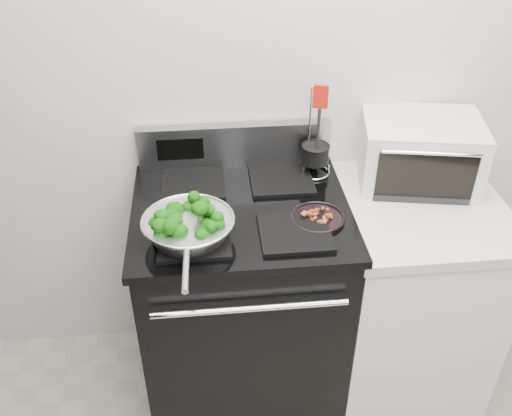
{
  "coord_description": "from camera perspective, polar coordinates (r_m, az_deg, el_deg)",
  "views": [
    {
      "loc": [
        -0.42,
        -0.28,
        2.13
      ],
      "look_at": [
        -0.25,
        1.36,
        0.98
      ],
      "focal_mm": 40.0,
      "sensor_mm": 36.0,
      "label": 1
    }
  ],
  "objects": [
    {
      "name": "gas_range",
      "position": [
        2.36,
        -1.36,
        -9.18
      ],
      "size": [
        0.79,
        0.69,
        1.13
      ],
      "color": "black",
      "rests_on": "floor"
    },
    {
      "name": "skillet",
      "position": [
        1.9,
        -6.77,
        -1.85
      ],
      "size": [
        0.31,
        0.49,
        0.07
      ],
      "rotation": [
        0.0,
        0.0,
        -0.03
      ],
      "color": "silver",
      "rests_on": "gas_range"
    },
    {
      "name": "bacon_plate",
      "position": [
        2.0,
        6.19,
        -0.74
      ],
      "size": [
        0.19,
        0.19,
        0.04
      ],
      "rotation": [
        0.0,
        0.0,
        0.08
      ],
      "color": "black",
      "rests_on": "gas_range"
    },
    {
      "name": "back_wall",
      "position": [
        2.21,
        5.6,
        14.13
      ],
      "size": [
        4.0,
        0.02,
        2.7
      ],
      "primitive_type": "cube",
      "color": "silver",
      "rests_on": "ground"
    },
    {
      "name": "counter",
      "position": [
        2.5,
        14.66,
        -8.29
      ],
      "size": [
        0.62,
        0.68,
        0.92
      ],
      "color": "white",
      "rests_on": "floor"
    },
    {
      "name": "toaster_oven",
      "position": [
        2.3,
        16.03,
        5.46
      ],
      "size": [
        0.5,
        0.41,
        0.26
      ],
      "rotation": [
        0.0,
        0.0,
        -0.18
      ],
      "color": "beige",
      "rests_on": "counter"
    },
    {
      "name": "broccoli_pile",
      "position": [
        1.89,
        -6.81,
        -1.36
      ],
      "size": [
        0.24,
        0.24,
        0.08
      ],
      "primitive_type": null,
      "color": "black",
      "rests_on": "skillet"
    },
    {
      "name": "utensil_holder",
      "position": [
        2.24,
        5.92,
        4.93
      ],
      "size": [
        0.12,
        0.12,
        0.38
      ],
      "rotation": [
        0.0,
        0.0,
        -0.25
      ],
      "color": "silver",
      "rests_on": "gas_range"
    }
  ]
}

